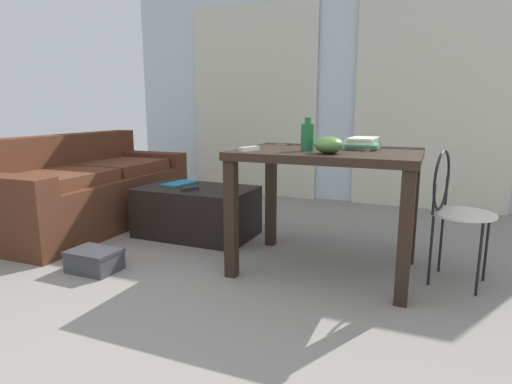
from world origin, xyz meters
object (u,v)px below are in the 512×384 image
Objects in this scene: bowl at (329,145)px; book_stack at (362,143)px; shoebox at (95,260)px; wire_chair at (452,201)px; craft_table at (327,169)px; magazine at (179,183)px; coffee_table at (197,211)px; bottle_near at (307,137)px; tv_remote_on_table at (249,149)px; tv_remote_primary at (190,188)px; scissors at (285,145)px; couch at (87,190)px.

book_stack is (0.13, 0.39, -0.01)m from bowl.
wire_chair is at bearing 18.84° from shoebox.
craft_table is 3.56× the size of book_stack.
bowl is 1.62m from magazine.
wire_chair reaches higher than craft_table.
coffee_table is at bearing -10.55° from magazine.
bottle_near reaches higher than tv_remote_on_table.
book_stack reaches higher than tv_remote_on_table.
shoebox is (-0.94, -0.36, -0.73)m from tv_remote_on_table.
shoebox is (-1.43, -0.40, -0.76)m from bowl.
tv_remote_primary is at bearing 163.50° from tv_remote_on_table.
book_stack is 2.60× the size of scissors.
scissors reaches higher than magazine.
coffee_table is at bearing 173.08° from wire_chair.
bowl is 0.41m from book_stack.
bottle_near is 0.37m from tv_remote_on_table.
coffee_table is 2.96× the size of shoebox.
couch is 1.95m from tv_remote_on_table.
craft_table is 1.46m from magazine.
tv_remote_on_table reaches higher than tv_remote_primary.
tv_remote_primary is (-1.05, 0.33, -0.46)m from bottle_near.
magazine is at bearing 171.55° from book_stack.
bowl reaches higher than craft_table.
shoebox is at bearing -161.16° from wire_chair.
coffee_table is 1.48m from bowl.
craft_table is (1.16, -0.34, 0.46)m from coffee_table.
coffee_table reaches higher than shoebox.
craft_table is at bearing -6.24° from couch.
wire_chair is 5.65× the size of tv_remote_primary.
wire_chair is at bearing -7.88° from book_stack.
magazine is (-1.43, 0.63, -0.42)m from bowl.
scissors is at bearing 40.47° from shoebox.
craft_table reaches higher than coffee_table.
craft_table is at bearing -34.28° from scissors.
shoebox is (0.00, -1.03, -0.34)m from magazine.
bottle_near reaches higher than bowl.
bottle_near reaches higher than magazine.
tv_remote_on_table is at bearing 21.11° from shoebox.
tv_remote_primary is (-1.16, 0.23, -0.25)m from craft_table.
bowl is 0.57× the size of magazine.
bottle_near is 1.45m from magazine.
bowl is at bearing -107.62° from book_stack.
coffee_table is at bearing 121.27° from tv_remote_primary.
wire_chair reaches higher than magazine.
coffee_table is 6.05× the size of tv_remote_on_table.
book_stack reaches higher than coffee_table.
couch is 2.41m from bowl.
bottle_near is at bearing -134.87° from book_stack.
bottle_near is 1.42× the size of tv_remote_primary.
book_stack is 0.55m from scissors.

